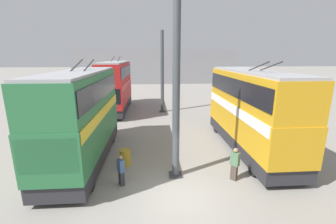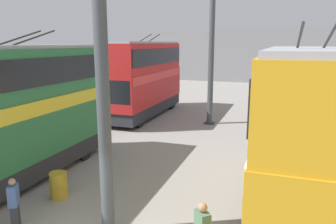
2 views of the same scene
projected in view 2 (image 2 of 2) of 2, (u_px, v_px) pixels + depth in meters
name	position (u px, v px, depth m)	size (l,w,h in m)	color
depot_back_wall	(249.00, 56.00, 44.84)	(0.50, 36.00, 7.39)	gray
support_column_near	(103.00, 87.00, 8.55)	(0.65, 0.65, 8.63)	#42474C
support_column_far	(211.00, 61.00, 21.30)	(0.65, 0.65, 8.63)	#42474C
bus_left_near	(303.00, 123.00, 10.02)	(9.92, 2.54, 5.81)	black
bus_right_near	(12.00, 107.00, 12.35)	(9.00, 2.54, 5.88)	black
bus_right_far	(144.00, 74.00, 24.00)	(9.61, 2.54, 6.06)	black
person_by_right_row	(14.00, 202.00, 9.48)	(0.48, 0.42, 1.54)	#2D2D33
oil_drum	(59.00, 185.00, 11.46)	(0.63, 0.63, 0.92)	#B28E23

